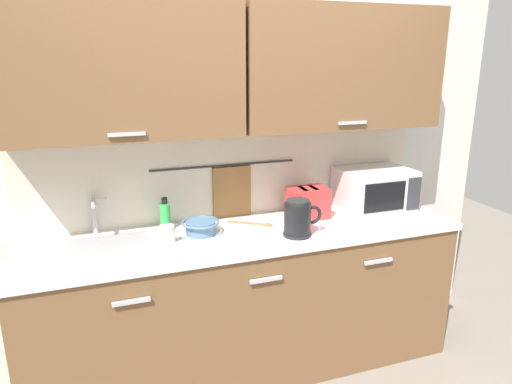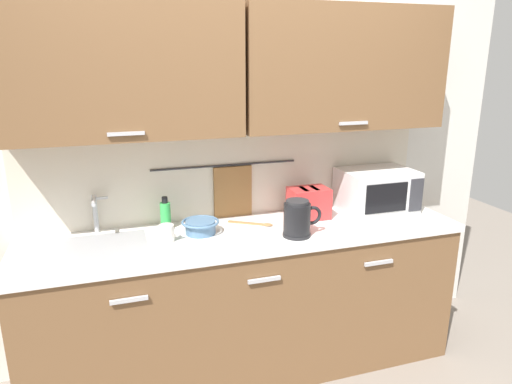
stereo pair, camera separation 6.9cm
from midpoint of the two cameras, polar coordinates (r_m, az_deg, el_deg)
counter_unit at (r=2.88m, az=-0.59°, el=-13.10°), size 2.53×0.64×0.90m
back_wall_assembly at (r=2.76m, az=-1.90°, el=9.08°), size 3.70×0.41×2.50m
sink_faucet at (r=2.75m, az=-18.39°, el=-2.02°), size 0.09×0.17×0.22m
microwave at (r=3.12m, az=15.11°, el=0.20°), size 0.46×0.35×0.27m
electric_kettle at (r=2.60m, az=5.88°, el=-3.28°), size 0.23×0.16×0.21m
dish_soap_bottle at (r=2.73m, az=-10.30°, el=-2.80°), size 0.06×0.06×0.20m
mug_near_sink at (r=2.57m, az=-10.05°, el=-4.99°), size 0.12×0.08×0.09m
mixing_bowl at (r=2.66m, az=-6.07°, el=-4.16°), size 0.21×0.21×0.08m
toaster at (r=2.90m, az=7.13°, el=-1.34°), size 0.26×0.17×0.19m
wooden_spoon at (r=2.79m, az=0.68°, el=-3.91°), size 0.25×0.17×0.01m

